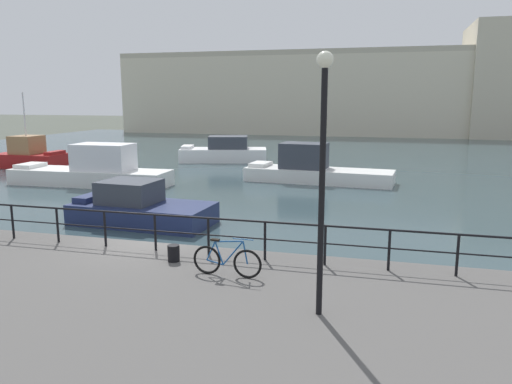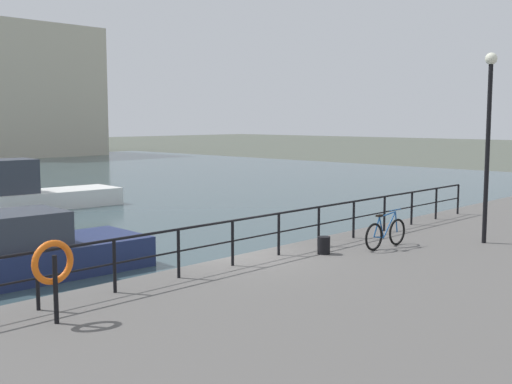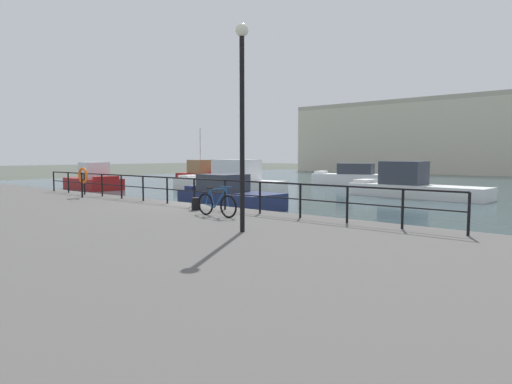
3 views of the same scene
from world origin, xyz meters
name	(u,v)px [view 2 (image 2 of 3)]	position (x,y,z in m)	size (l,w,h in m)	color
ground_plane	(239,288)	(0.00, 0.00, 0.00)	(240.00, 240.00, 0.00)	#4C5147
quay_promenade	(491,329)	(0.00, -6.50, 0.42)	(56.00, 13.00, 0.85)	#565451
moored_white_yacht	(34,252)	(-2.92, 4.94, 0.65)	(5.89, 2.98, 1.78)	navy
moored_green_narrowboat	(16,194)	(2.51, 17.11, 0.79)	(9.22, 3.26, 2.39)	white
quay_railing	(257,230)	(-0.15, -0.75, 1.58)	(20.94, 0.07, 1.08)	black
parked_bicycle	(386,233)	(3.26, -2.19, 1.24)	(1.77, 0.13, 0.98)	black
mooring_bollard	(324,245)	(1.54, -1.48, 1.07)	(0.32, 0.32, 0.44)	black
life_ring_stand	(53,265)	(-5.93, -1.61, 1.82)	(0.75, 0.16, 1.40)	black
quay_lamp_post	(489,124)	(5.73, -3.77, 4.08)	(0.32, 0.32, 5.13)	black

